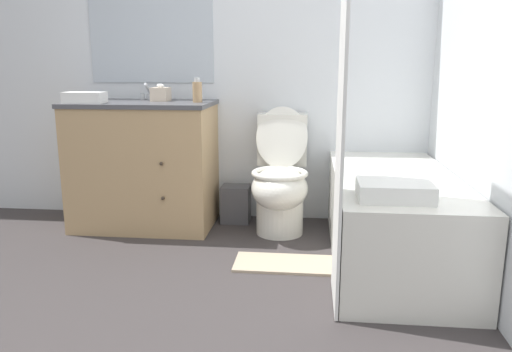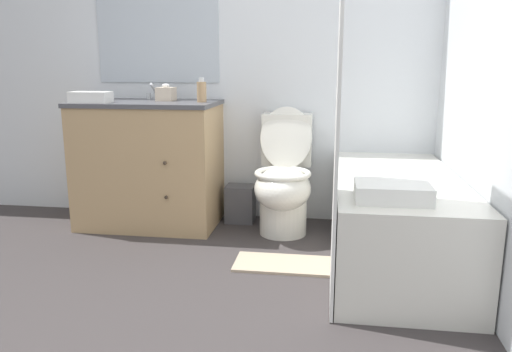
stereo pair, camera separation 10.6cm
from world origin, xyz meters
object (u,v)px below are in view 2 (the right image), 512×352
object	(u,v)px
sink_faucet	(155,95)
wastebasket	(240,204)
soap_dispenser	(202,91)
bath_mat	(284,264)
tissue_box	(166,94)
vanity_cabinet	(150,163)
bathtub	(394,219)
hand_towel_folded	(91,97)
bath_towel_folded	(392,192)
toilet	(284,181)

from	to	relation	value
sink_faucet	wastebasket	distance (m)	1.01
wastebasket	soap_dispenser	size ratio (longest dim) A/B	1.64
wastebasket	bath_mat	size ratio (longest dim) A/B	0.47
tissue_box	soap_dispenser	world-z (taller)	soap_dispenser
vanity_cabinet	bathtub	xyz separation A→B (m)	(1.66, -0.49, -0.19)
tissue_box	bath_mat	bearing A→B (deg)	-38.05
hand_towel_folded	sink_faucet	bearing A→B (deg)	48.52
bath_towel_folded	bath_mat	bearing A→B (deg)	144.54
bath_towel_folded	bath_mat	distance (m)	0.86
soap_dispenser	hand_towel_folded	world-z (taller)	soap_dispenser
toilet	bath_mat	xyz separation A→B (m)	(0.06, -0.60, -0.35)
bath_towel_folded	toilet	bearing A→B (deg)	121.40
vanity_cabinet	bathtub	world-z (taller)	vanity_cabinet
soap_dispenser	hand_towel_folded	size ratio (longest dim) A/B	0.63
soap_dispenser	vanity_cabinet	bearing A→B (deg)	176.27
wastebasket	hand_towel_folded	size ratio (longest dim) A/B	1.04
sink_faucet	bathtub	world-z (taller)	sink_faucet
bathtub	wastebasket	distance (m)	1.21
bath_towel_folded	wastebasket	bearing A→B (deg)	128.63
toilet	vanity_cabinet	bearing A→B (deg)	177.07
wastebasket	bath_mat	xyz separation A→B (m)	(0.40, -0.79, -0.13)
soap_dispenser	bath_towel_folded	xyz separation A→B (m)	(1.17, -1.00, -0.40)
toilet	tissue_box	bearing A→B (deg)	172.15
wastebasket	hand_towel_folded	world-z (taller)	hand_towel_folded
tissue_box	soap_dispenser	xyz separation A→B (m)	(0.28, -0.09, 0.02)
vanity_cabinet	hand_towel_folded	distance (m)	0.60
bathtub	soap_dispenser	xyz separation A→B (m)	(-1.26, 0.47, 0.70)
hand_towel_folded	bath_mat	xyz separation A→B (m)	(1.35, -0.47, -0.92)
wastebasket	tissue_box	bearing A→B (deg)	-171.63
bathtub	bath_mat	bearing A→B (deg)	-166.19
soap_dispenser	bath_mat	bearing A→B (deg)	-44.58
hand_towel_folded	bathtub	bearing A→B (deg)	-8.90
toilet	hand_towel_folded	xyz separation A→B (m)	(-1.29, -0.13, 0.57)
vanity_cabinet	bath_mat	bearing A→B (deg)	-32.04
toilet	soap_dispenser	world-z (taller)	soap_dispenser
tissue_box	soap_dispenser	bearing A→B (deg)	-18.37
vanity_cabinet	bath_towel_folded	size ratio (longest dim) A/B	2.86
wastebasket	vanity_cabinet	bearing A→B (deg)	-167.25
tissue_box	sink_faucet	bearing A→B (deg)	136.17
toilet	wastebasket	world-z (taller)	toilet
sink_faucet	soap_dispenser	distance (m)	0.46
tissue_box	toilet	bearing A→B (deg)	-7.85
soap_dispenser	hand_towel_folded	distance (m)	0.74
tissue_box	bathtub	bearing A→B (deg)	-19.96
sink_faucet	wastebasket	bearing A→B (deg)	-3.61
wastebasket	sink_faucet	bearing A→B (deg)	176.39
toilet	bathtub	xyz separation A→B (m)	(0.69, -0.44, -0.10)
hand_towel_folded	bath_towel_folded	bearing A→B (deg)	-24.14
vanity_cabinet	tissue_box	xyz separation A→B (m)	(0.12, 0.07, 0.49)
sink_faucet	hand_towel_folded	world-z (taller)	sink_faucet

